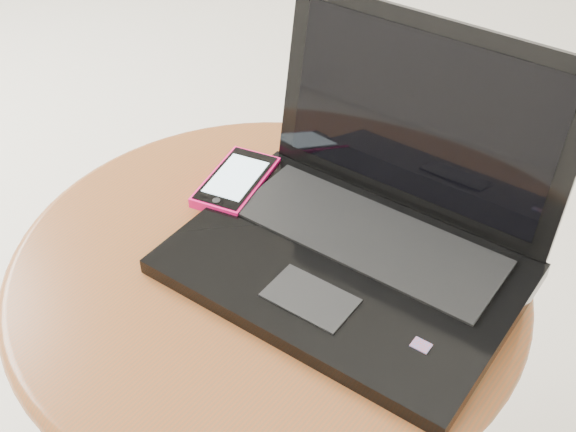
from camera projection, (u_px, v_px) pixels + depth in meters
The scene contains 4 objects.
table at pixel (268, 320), 0.85m from camera, with size 0.56×0.56×0.44m.
laptop at pixel (367, 223), 0.77m from camera, with size 0.35×0.29×0.23m.
phone_black at pixel (246, 196), 0.86m from camera, with size 0.10×0.12×0.01m.
phone_pink at pixel (236, 181), 0.87m from camera, with size 0.09×0.13×0.01m.
Camera 1 is at (0.32, -0.37, 0.98)m, focal length 46.41 mm.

